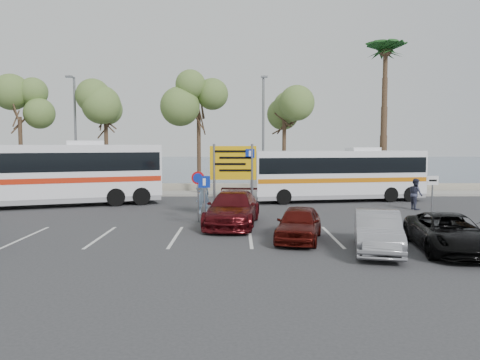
{
  "coord_description": "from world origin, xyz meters",
  "views": [
    {
      "loc": [
        1.2,
        -18.93,
        3.64
      ],
      "look_at": [
        1.33,
        3.0,
        1.9
      ],
      "focal_mm": 35.0,
      "sensor_mm": 36.0,
      "label": 1
    }
  ],
  "objects_px": {
    "street_lamp_right": "(263,129)",
    "coach_bus_right": "(338,176)",
    "street_lamp_left": "(75,129)",
    "car_red": "(299,223)",
    "car_maroon": "(233,209)",
    "pedestrian_far": "(416,194)",
    "pedestrian_near": "(203,194)",
    "coach_bus_left": "(53,176)",
    "car_silver_b": "(378,232)",
    "direction_sign": "(233,169)",
    "suv_black": "(449,233)"
  },
  "relations": [
    {
      "from": "coach_bus_left",
      "to": "pedestrian_far",
      "type": "xyz_separation_m",
      "value": [
        20.41,
        -1.38,
        -0.9
      ]
    },
    {
      "from": "car_maroon",
      "to": "car_red",
      "type": "relative_size",
      "value": 1.37
    },
    {
      "from": "coach_bus_left",
      "to": "pedestrian_near",
      "type": "relative_size",
      "value": 6.17
    },
    {
      "from": "car_silver_b",
      "to": "pedestrian_far",
      "type": "height_order",
      "value": "pedestrian_far"
    },
    {
      "from": "street_lamp_right",
      "to": "car_maroon",
      "type": "relative_size",
      "value": 1.55
    },
    {
      "from": "car_maroon",
      "to": "car_red",
      "type": "xyz_separation_m",
      "value": [
        2.5,
        -3.18,
        -0.11
      ]
    },
    {
      "from": "coach_bus_right",
      "to": "car_maroon",
      "type": "relative_size",
      "value": 2.14
    },
    {
      "from": "direction_sign",
      "to": "pedestrian_near",
      "type": "xyz_separation_m",
      "value": [
        -1.59,
        1.8,
        -1.43
      ]
    },
    {
      "from": "street_lamp_right",
      "to": "suv_black",
      "type": "height_order",
      "value": "street_lamp_right"
    },
    {
      "from": "coach_bus_left",
      "to": "pedestrian_near",
      "type": "bearing_deg",
      "value": -18.07
    },
    {
      "from": "street_lamp_right",
      "to": "suv_black",
      "type": "bearing_deg",
      "value": -72.7
    },
    {
      "from": "direction_sign",
      "to": "suv_black",
      "type": "height_order",
      "value": "direction_sign"
    },
    {
      "from": "car_red",
      "to": "suv_black",
      "type": "xyz_separation_m",
      "value": [
        4.8,
        -1.82,
        -0.01
      ]
    },
    {
      "from": "suv_black",
      "to": "car_red",
      "type": "bearing_deg",
      "value": 165.86
    },
    {
      "from": "street_lamp_right",
      "to": "coach_bus_left",
      "type": "distance_m",
      "value": 13.93
    },
    {
      "from": "car_maroon",
      "to": "suv_black",
      "type": "distance_m",
      "value": 8.85
    },
    {
      "from": "direction_sign",
      "to": "coach_bus_left",
      "type": "height_order",
      "value": "coach_bus_left"
    },
    {
      "from": "direction_sign",
      "to": "car_silver_b",
      "type": "height_order",
      "value": "direction_sign"
    },
    {
      "from": "direction_sign",
      "to": "coach_bus_right",
      "type": "relative_size",
      "value": 0.33
    },
    {
      "from": "coach_bus_right",
      "to": "suv_black",
      "type": "height_order",
      "value": "coach_bus_right"
    },
    {
      "from": "direction_sign",
      "to": "pedestrian_near",
      "type": "distance_m",
      "value": 2.8
    },
    {
      "from": "coach_bus_left",
      "to": "direction_sign",
      "type": "bearing_deg",
      "value": -24.2
    },
    {
      "from": "street_lamp_right",
      "to": "car_red",
      "type": "bearing_deg",
      "value": -88.12
    },
    {
      "from": "street_lamp_left",
      "to": "coach_bus_left",
      "type": "relative_size",
      "value": 0.65
    },
    {
      "from": "street_lamp_left",
      "to": "pedestrian_far",
      "type": "relative_size",
      "value": 4.68
    },
    {
      "from": "street_lamp_left",
      "to": "pedestrian_near",
      "type": "xyz_separation_m",
      "value": [
        9.41,
        -8.52,
        -3.6
      ]
    },
    {
      "from": "street_lamp_left",
      "to": "car_red",
      "type": "xyz_separation_m",
      "value": [
        13.5,
        -15.2,
        -3.96
      ]
    },
    {
      "from": "car_maroon",
      "to": "pedestrian_near",
      "type": "height_order",
      "value": "pedestrian_near"
    },
    {
      "from": "coach_bus_left",
      "to": "suv_black",
      "type": "distance_m",
      "value": 21.08
    },
    {
      "from": "street_lamp_right",
      "to": "car_maroon",
      "type": "xyz_separation_m",
      "value": [
        -2.0,
        -12.02,
        -3.85
      ]
    },
    {
      "from": "suv_black",
      "to": "pedestrian_far",
      "type": "bearing_deg",
      "value": 81.51
    },
    {
      "from": "car_maroon",
      "to": "car_red",
      "type": "distance_m",
      "value": 4.05
    },
    {
      "from": "street_lamp_right",
      "to": "coach_bus_left",
      "type": "height_order",
      "value": "street_lamp_right"
    },
    {
      "from": "street_lamp_right",
      "to": "coach_bus_right",
      "type": "bearing_deg",
      "value": -36.34
    },
    {
      "from": "street_lamp_right",
      "to": "pedestrian_near",
      "type": "bearing_deg",
      "value": -112.83
    },
    {
      "from": "car_red",
      "to": "car_maroon",
      "type": "bearing_deg",
      "value": 141.57
    },
    {
      "from": "coach_bus_left",
      "to": "suv_black",
      "type": "xyz_separation_m",
      "value": [
        17.71,
        -11.38,
        -1.12
      ]
    },
    {
      "from": "coach_bus_right",
      "to": "pedestrian_far",
      "type": "xyz_separation_m",
      "value": [
        3.5,
        -3.71,
        -0.71
      ]
    },
    {
      "from": "pedestrian_far",
      "to": "pedestrian_near",
      "type": "bearing_deg",
      "value": 92.88
    },
    {
      "from": "car_silver_b",
      "to": "coach_bus_left",
      "type": "bearing_deg",
      "value": 156.14
    },
    {
      "from": "street_lamp_left",
      "to": "car_red",
      "type": "height_order",
      "value": "street_lamp_left"
    },
    {
      "from": "car_silver_b",
      "to": "pedestrian_near",
      "type": "relative_size",
      "value": 2.07
    },
    {
      "from": "car_maroon",
      "to": "suv_black",
      "type": "height_order",
      "value": "car_maroon"
    },
    {
      "from": "coach_bus_left",
      "to": "car_silver_b",
      "type": "relative_size",
      "value": 2.97
    },
    {
      "from": "suv_black",
      "to": "direction_sign",
      "type": "bearing_deg",
      "value": 144.07
    },
    {
      "from": "car_silver_b",
      "to": "street_lamp_left",
      "type": "bearing_deg",
      "value": 145.82
    },
    {
      "from": "pedestrian_near",
      "to": "coach_bus_right",
      "type": "bearing_deg",
      "value": -169.52
    },
    {
      "from": "street_lamp_left",
      "to": "street_lamp_right",
      "type": "bearing_deg",
      "value": 0.0
    },
    {
      "from": "direction_sign",
      "to": "car_red",
      "type": "xyz_separation_m",
      "value": [
        2.5,
        -4.88,
        -1.79
      ]
    },
    {
      "from": "direction_sign",
      "to": "pedestrian_far",
      "type": "height_order",
      "value": "direction_sign"
    }
  ]
}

